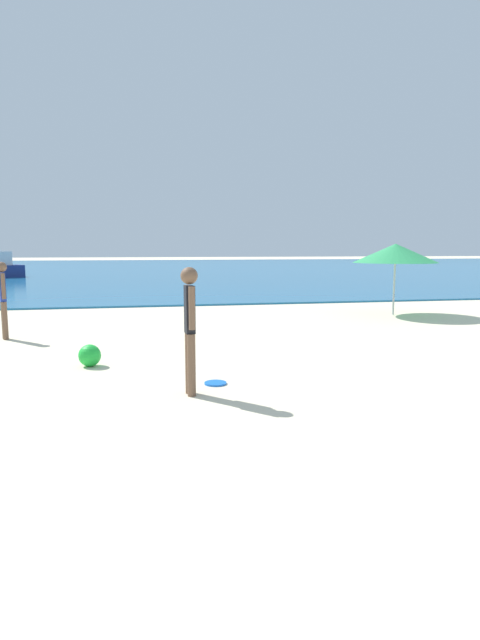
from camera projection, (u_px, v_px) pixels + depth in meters
water at (159, 268)px, 45.29m from camera, size 160.00×60.00×0.06m
person_standing at (190, 323)px, 6.30m from camera, size 0.21×0.37×1.59m
frisbee at (215, 383)px, 6.92m from camera, size 0.30×0.30×0.03m
person_distant at (3, 296)px, 10.20m from camera, size 0.21×0.34×1.55m
beach_ball at (90, 355)px, 7.93m from camera, size 0.34×0.34×0.34m
beach_umbrella at (395, 253)px, 13.82m from camera, size 2.26×2.26×1.93m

